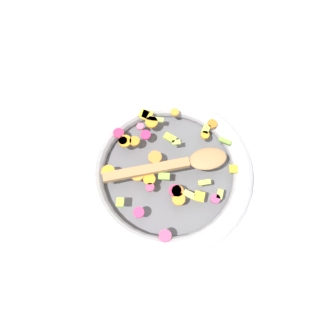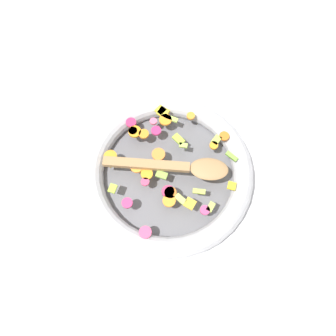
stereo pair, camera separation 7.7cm
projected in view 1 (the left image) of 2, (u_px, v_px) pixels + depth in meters
The scene contains 4 objects.
ground_plane at pixel (168, 175), 0.82m from camera, with size 4.00×4.00×0.00m, color silver.
skillet at pixel (168, 172), 0.80m from camera, with size 0.42×0.42×0.05m.
chopped_vegetables at pixel (161, 161), 0.78m from camera, with size 0.32×0.32×0.01m.
wooden_spoon at pixel (179, 164), 0.76m from camera, with size 0.21×0.25×0.01m.
Camera 1 is at (-0.18, 0.21, 0.77)m, focal length 35.00 mm.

